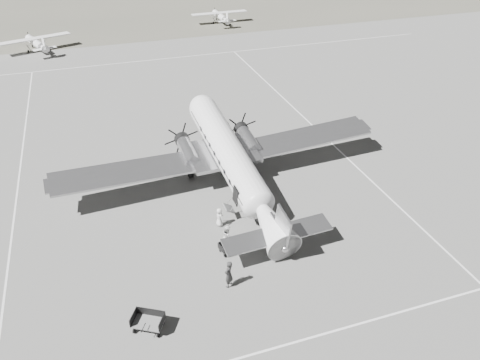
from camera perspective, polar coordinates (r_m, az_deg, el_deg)
name	(u,v)px	position (r m, az deg, el deg)	size (l,w,h in m)	color
ground	(244,204)	(38.82, 0.51, -2.99)	(260.00, 260.00, 0.00)	slate
taxi_line_near	(321,335)	(29.42, 9.83, -18.10)	(60.00, 0.15, 0.01)	silver
taxi_line_right	(370,180)	(43.58, 15.61, 0.02)	(0.15, 80.00, 0.01)	silver
taxi_line_left	(19,180)	(46.44, -25.37, 0.01)	(0.15, 60.00, 0.01)	silver
taxi_line_horizon	(159,59)	(74.16, -9.87, 14.30)	(90.00, 0.15, 0.01)	silver
dc3_airliner	(232,162)	(39.15, -0.93, 2.27)	(29.70, 20.61, 5.66)	#ADADB0
light_plane_left	(36,44)	(82.92, -23.57, 14.93)	(11.26, 9.14, 2.34)	silver
light_plane_right	(220,17)	(93.62, -2.41, 19.19)	(10.81, 8.77, 2.24)	silver
baggage_cart_near	(229,247)	(33.93, -1.32, -8.17)	(1.49, 1.05, 0.84)	slate
baggage_cart_far	(148,322)	(29.42, -11.13, -16.65)	(1.94, 1.37, 1.10)	slate
ground_crew	(229,274)	(30.99, -1.39, -11.41)	(0.75, 0.49, 2.07)	#2A2A2A
ramp_agent	(228,236)	(34.09, -1.51, -6.88)	(0.88, 0.69, 1.82)	silver
passenger	(219,217)	(36.12, -2.53, -4.55)	(0.77, 0.50, 1.57)	silver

